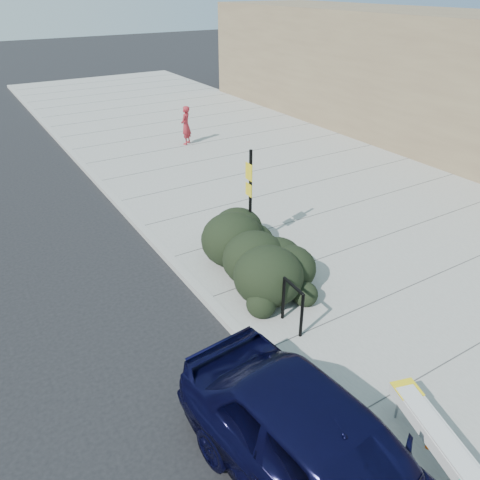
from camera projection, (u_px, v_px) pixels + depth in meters
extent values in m
plane|color=black|center=(259.00, 358.00, 8.78)|extent=(120.00, 120.00, 0.00)
cube|color=gray|center=(318.00, 199.00, 15.03)|extent=(11.20, 50.00, 0.15)
cube|color=#9E9E99|center=(155.00, 243.00, 12.46)|extent=(0.22, 50.00, 0.17)
cylinder|color=gray|center=(397.00, 409.00, 7.33)|extent=(0.04, 0.04, 0.36)
cylinder|color=gray|center=(411.00, 406.00, 7.38)|extent=(0.04, 0.04, 0.36)
cylinder|color=gray|center=(426.00, 440.00, 6.65)|extent=(0.43, 1.38, 0.03)
cylinder|color=gray|center=(441.00, 436.00, 6.71)|extent=(0.43, 1.38, 0.03)
cube|color=#B2B2B2|center=(435.00, 433.00, 6.62)|extent=(0.89, 1.90, 0.20)
cube|color=yellow|center=(407.00, 389.00, 7.19)|extent=(0.47, 0.47, 0.02)
cylinder|color=black|center=(302.00, 316.00, 8.87)|extent=(0.07, 0.07, 0.98)
cylinder|color=black|center=(283.00, 298.00, 9.36)|extent=(0.07, 0.07, 0.98)
cylinder|color=black|center=(294.00, 286.00, 8.88)|extent=(0.10, 0.63, 0.07)
cube|color=black|center=(250.00, 200.00, 11.63)|extent=(0.06, 0.06, 2.58)
cube|color=yellow|center=(249.00, 172.00, 11.24)|extent=(0.03, 0.30, 0.42)
cube|color=yellow|center=(249.00, 190.00, 11.47)|extent=(0.03, 0.28, 0.32)
ellipsoid|color=black|center=(254.00, 243.00, 10.92)|extent=(2.81, 4.02, 1.37)
imported|color=black|center=(325.00, 459.00, 6.01)|extent=(2.42, 4.99, 1.64)
imported|color=maroon|center=(186.00, 125.00, 19.47)|extent=(0.68, 0.67, 1.58)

